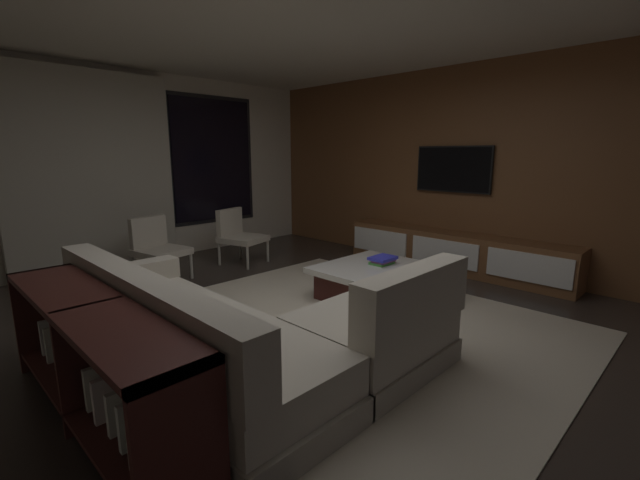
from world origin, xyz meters
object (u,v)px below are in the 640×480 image
(coffee_table, at_px, (379,283))
(accent_chair_by_curtain, at_px, (157,245))
(accent_chair_near_window, at_px, (238,233))
(console_table_behind_couch, at_px, (94,359))
(media_console, at_px, (455,253))
(sectional_couch, at_px, (242,337))
(mounted_tv, at_px, (453,169))
(book_stack_on_coffee_table, at_px, (383,260))

(coffee_table, height_order, accent_chair_by_curtain, accent_chair_by_curtain)
(accent_chair_near_window, height_order, console_table_behind_couch, accent_chair_near_window)
(media_console, bearing_deg, accent_chair_near_window, 125.97)
(console_table_behind_couch, bearing_deg, media_console, 1.02)
(coffee_table, bearing_deg, accent_chair_by_curtain, 118.40)
(sectional_couch, bearing_deg, mounted_tv, 6.20)
(sectional_couch, relative_size, book_stack_on_coffee_table, 8.72)
(coffee_table, height_order, console_table_behind_couch, console_table_behind_couch)
(accent_chair_by_curtain, height_order, console_table_behind_couch, accent_chair_by_curtain)
(coffee_table, distance_m, accent_chair_near_window, 2.41)
(media_console, bearing_deg, accent_chair_by_curtain, 139.70)
(book_stack_on_coffee_table, bearing_deg, coffee_table, -156.48)
(sectional_couch, height_order, media_console, sectional_couch)
(accent_chair_near_window, distance_m, console_table_behind_couch, 3.72)
(sectional_couch, relative_size, media_console, 0.81)
(coffee_table, distance_m, console_table_behind_couch, 2.89)
(accent_chair_near_window, bearing_deg, sectional_couch, -124.31)
(book_stack_on_coffee_table, height_order, console_table_behind_couch, console_table_behind_couch)
(book_stack_on_coffee_table, relative_size, mounted_tv, 0.27)
(mounted_tv, bearing_deg, coffee_table, -175.28)
(coffee_table, bearing_deg, accent_chair_near_window, 93.56)
(console_table_behind_couch, bearing_deg, accent_chair_by_curtain, 59.09)
(media_console, bearing_deg, book_stack_on_coffee_table, 175.92)
(coffee_table, relative_size, console_table_behind_couch, 0.55)
(coffee_table, xyz_separation_m, accent_chair_near_window, (-0.15, 2.40, 0.25))
(book_stack_on_coffee_table, distance_m, accent_chair_near_window, 2.36)
(book_stack_on_coffee_table, xyz_separation_m, accent_chair_near_window, (-0.28, 2.34, 0.03))
(coffee_table, relative_size, accent_chair_near_window, 1.49)
(console_table_behind_couch, bearing_deg, book_stack_on_coffee_table, 3.55)
(book_stack_on_coffee_table, relative_size, console_table_behind_couch, 0.14)
(coffee_table, bearing_deg, mounted_tv, 4.72)
(accent_chair_by_curtain, bearing_deg, sectional_couch, -103.15)
(accent_chair_by_curtain, bearing_deg, console_table_behind_couch, -120.91)
(coffee_table, height_order, media_console, media_console)
(coffee_table, height_order, mounted_tv, mounted_tv)
(sectional_couch, distance_m, accent_chair_near_window, 3.22)
(sectional_couch, relative_size, mounted_tv, 2.34)
(accent_chair_by_curtain, distance_m, console_table_behind_couch, 3.01)
(coffee_table, relative_size, mounted_tv, 1.09)
(accent_chair_near_window, distance_m, mounted_tv, 3.12)
(coffee_table, xyz_separation_m, book_stack_on_coffee_table, (0.13, 0.06, 0.22))
(book_stack_on_coffee_table, bearing_deg, accent_chair_near_window, 96.85)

